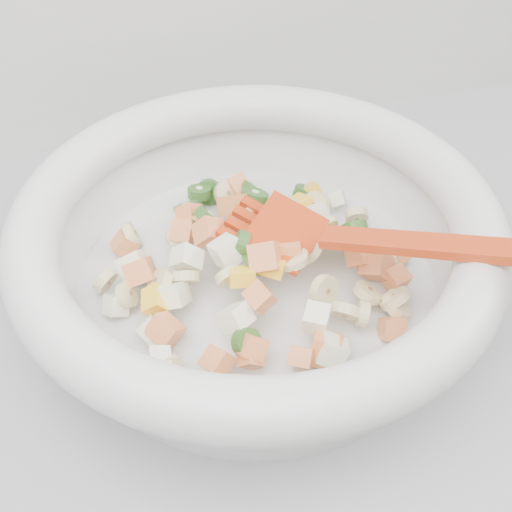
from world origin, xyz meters
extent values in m
cube|color=gray|center=(0.00, 1.45, 0.45)|extent=(2.00, 0.60, 0.90)
cylinder|color=silver|center=(-0.17, 1.44, 0.91)|extent=(0.34, 0.34, 0.02)
torus|color=silver|center=(-0.17, 1.44, 0.99)|extent=(0.41, 0.41, 0.05)
cylinder|color=#D0CA8A|center=(-0.07, 1.37, 0.94)|extent=(0.03, 0.04, 0.03)
cylinder|color=#D0CA8A|center=(-0.27, 1.52, 0.93)|extent=(0.02, 0.03, 0.03)
cylinder|color=#D0CA8A|center=(-0.10, 1.46, 0.94)|extent=(0.03, 0.02, 0.04)
cylinder|color=#D0CA8A|center=(-0.06, 1.48, 0.94)|extent=(0.03, 0.02, 0.03)
cylinder|color=#D0CA8A|center=(-0.27, 1.35, 0.93)|extent=(0.03, 0.02, 0.03)
cylinder|color=#D0CA8A|center=(-0.22, 1.32, 0.93)|extent=(0.03, 0.03, 0.03)
cylinder|color=#D0CA8A|center=(-0.10, 1.50, 0.94)|extent=(0.03, 0.04, 0.03)
cylinder|color=#D0CA8A|center=(-0.29, 1.43, 0.94)|extent=(0.02, 0.03, 0.03)
cylinder|color=#D0CA8A|center=(-0.15, 1.47, 0.96)|extent=(0.03, 0.03, 0.02)
cylinder|color=#D0CA8A|center=(-0.20, 1.41, 0.96)|extent=(0.03, 0.02, 0.03)
cylinder|color=#D0CA8A|center=(-0.10, 1.36, 0.94)|extent=(0.02, 0.03, 0.03)
cylinder|color=#D0CA8A|center=(-0.07, 1.44, 0.94)|extent=(0.03, 0.03, 0.02)
cylinder|color=#D0CA8A|center=(-0.15, 1.41, 0.96)|extent=(0.04, 0.04, 0.02)
cylinder|color=#D0CA8A|center=(-0.13, 1.49, 0.95)|extent=(0.04, 0.03, 0.04)
cylinder|color=#D0CA8A|center=(-0.13, 1.38, 0.95)|extent=(0.04, 0.02, 0.04)
cylinder|color=#D0CA8A|center=(-0.05, 1.42, 0.93)|extent=(0.02, 0.03, 0.03)
cylinder|color=#D0CA8A|center=(-0.17, 1.54, 0.94)|extent=(0.04, 0.03, 0.03)
cylinder|color=#D0CA8A|center=(-0.17, 1.48, 0.96)|extent=(0.03, 0.03, 0.03)
cylinder|color=#D0CA8A|center=(-0.26, 1.43, 0.95)|extent=(0.03, 0.04, 0.03)
cylinder|color=#D0CA8A|center=(-0.09, 1.39, 0.93)|extent=(0.04, 0.04, 0.03)
cylinder|color=#D0CA8A|center=(-0.07, 1.37, 0.93)|extent=(0.03, 0.04, 0.03)
cylinder|color=#D0CA8A|center=(-0.30, 1.46, 0.93)|extent=(0.02, 0.03, 0.03)
cylinder|color=#D0CA8A|center=(-0.12, 1.37, 0.94)|extent=(0.03, 0.03, 0.03)
cylinder|color=#D0CA8A|center=(-0.13, 1.43, 0.95)|extent=(0.03, 0.03, 0.03)
cylinder|color=#D0CA8A|center=(-0.24, 1.43, 0.95)|extent=(0.03, 0.02, 0.03)
cylinder|color=#D0CA8A|center=(-0.23, 1.49, 0.94)|extent=(0.03, 0.03, 0.03)
cube|color=#F5894D|center=(-0.08, 1.35, 0.93)|extent=(0.02, 0.02, 0.03)
cube|color=#F5894D|center=(-0.14, 1.34, 0.93)|extent=(0.03, 0.04, 0.03)
cube|color=#F5894D|center=(-0.08, 1.42, 0.95)|extent=(0.03, 0.03, 0.03)
cube|color=#F5894D|center=(-0.17, 1.33, 0.93)|extent=(0.03, 0.03, 0.02)
cube|color=#F5894D|center=(-0.20, 1.35, 0.93)|extent=(0.03, 0.02, 0.03)
cube|color=#F5894D|center=(-0.26, 1.39, 0.94)|extent=(0.04, 0.03, 0.03)
cube|color=#F5894D|center=(-0.19, 1.38, 0.96)|extent=(0.03, 0.03, 0.03)
cube|color=#F5894D|center=(-0.16, 1.55, 0.94)|extent=(0.03, 0.04, 0.03)
cube|color=#F5894D|center=(-0.27, 1.45, 0.94)|extent=(0.03, 0.03, 0.04)
cube|color=#F5894D|center=(-0.28, 1.51, 0.93)|extent=(0.03, 0.02, 0.03)
cube|color=#F5894D|center=(-0.07, 1.41, 0.94)|extent=(0.04, 0.03, 0.04)
cube|color=#F5894D|center=(-0.22, 1.51, 0.95)|extent=(0.03, 0.03, 0.03)
cube|color=#F5894D|center=(-0.20, 1.35, 0.94)|extent=(0.03, 0.03, 0.03)
cube|color=#F5894D|center=(-0.21, 1.47, 0.96)|extent=(0.03, 0.03, 0.04)
cube|color=#F5894D|center=(-0.23, 1.49, 0.95)|extent=(0.03, 0.03, 0.03)
cube|color=#F5894D|center=(-0.21, 1.50, 0.95)|extent=(0.02, 0.03, 0.03)
cube|color=#F5894D|center=(-0.23, 1.34, 0.94)|extent=(0.03, 0.03, 0.03)
cube|color=#F5894D|center=(-0.17, 1.41, 0.97)|extent=(0.03, 0.04, 0.04)
cube|color=#F5894D|center=(-0.10, 1.44, 0.95)|extent=(0.03, 0.03, 0.03)
cube|color=#F5894D|center=(-0.04, 1.43, 0.93)|extent=(0.03, 0.03, 0.03)
cube|color=#F5894D|center=(-0.22, 1.31, 0.93)|extent=(0.02, 0.03, 0.03)
cube|color=#F5894D|center=(-0.06, 1.40, 0.93)|extent=(0.03, 0.03, 0.02)
cube|color=#F5894D|center=(-0.18, 1.51, 0.95)|extent=(0.03, 0.03, 0.03)
cube|color=#F5894D|center=(-0.15, 1.42, 0.96)|extent=(0.02, 0.03, 0.02)
cylinder|color=green|center=(-0.19, 1.44, 0.97)|extent=(0.02, 0.03, 0.03)
cylinder|color=green|center=(-0.19, 1.56, 0.93)|extent=(0.04, 0.02, 0.04)
cylinder|color=green|center=(-0.15, 1.54, 0.94)|extent=(0.04, 0.04, 0.03)
cylinder|color=green|center=(-0.18, 1.42, 0.96)|extent=(0.03, 0.03, 0.03)
cylinder|color=green|center=(-0.22, 1.53, 0.94)|extent=(0.03, 0.03, 0.02)
cylinder|color=green|center=(-0.20, 1.35, 0.94)|extent=(0.03, 0.03, 0.03)
cylinder|color=green|center=(-0.21, 1.50, 0.95)|extent=(0.03, 0.03, 0.03)
cylinder|color=green|center=(-0.21, 1.49, 0.95)|extent=(0.03, 0.03, 0.02)
cylinder|color=green|center=(-0.10, 1.53, 0.93)|extent=(0.03, 0.03, 0.02)
cylinder|color=green|center=(-0.07, 1.46, 0.94)|extent=(0.03, 0.02, 0.03)
cylinder|color=green|center=(-0.20, 1.48, 0.96)|extent=(0.03, 0.03, 0.04)
cylinder|color=green|center=(-0.20, 1.56, 0.94)|extent=(0.03, 0.03, 0.02)
cylinder|color=green|center=(-0.20, 1.31, 0.93)|extent=(0.04, 0.04, 0.03)
cylinder|color=green|center=(-0.11, 1.51, 0.94)|extent=(0.04, 0.04, 0.03)
cylinder|color=green|center=(-0.15, 1.52, 0.95)|extent=(0.04, 0.04, 0.02)
cube|color=#F3ECCE|center=(-0.10, 1.48, 0.94)|extent=(0.03, 0.02, 0.03)
cube|color=#F3ECCE|center=(-0.27, 1.36, 0.93)|extent=(0.02, 0.02, 0.03)
cube|color=#F3ECCE|center=(-0.14, 1.36, 0.95)|extent=(0.03, 0.03, 0.02)
cube|color=#F3ECCE|center=(-0.20, 1.43, 0.97)|extent=(0.03, 0.03, 0.03)
cube|color=#F3ECCE|center=(-0.21, 1.38, 0.95)|extent=(0.03, 0.03, 0.03)
cube|color=#F3ECCE|center=(-0.30, 1.43, 0.93)|extent=(0.03, 0.03, 0.03)
cube|color=#F3ECCE|center=(-0.14, 1.33, 0.94)|extent=(0.03, 0.03, 0.03)
cube|color=#F3ECCE|center=(-0.07, 1.52, 0.93)|extent=(0.02, 0.02, 0.03)
cube|color=#F3ECCE|center=(-0.23, 1.45, 0.96)|extent=(0.03, 0.03, 0.03)
cube|color=#F3ECCE|center=(-0.28, 1.47, 0.93)|extent=(0.03, 0.03, 0.04)
cube|color=#F3ECCE|center=(-0.25, 1.42, 0.94)|extent=(0.03, 0.04, 0.03)
cube|color=#F3ECCE|center=(-0.27, 1.39, 0.93)|extent=(0.02, 0.03, 0.03)
cube|color=yellow|center=(-0.17, 1.41, 0.96)|extent=(0.03, 0.03, 0.02)
cube|color=yellow|center=(-0.09, 1.45, 0.95)|extent=(0.03, 0.03, 0.03)
cube|color=yellow|center=(-0.09, 1.53, 0.94)|extent=(0.02, 0.03, 0.03)
cube|color=yellow|center=(-0.11, 1.51, 0.94)|extent=(0.02, 0.03, 0.02)
cube|color=yellow|center=(-0.19, 1.41, 0.96)|extent=(0.02, 0.02, 0.02)
cube|color=yellow|center=(-0.27, 1.42, 0.94)|extent=(0.03, 0.03, 0.02)
cube|color=#B1300F|center=(-0.15, 1.44, 0.97)|extent=(0.09, 0.09, 0.03)
cube|color=#B1300F|center=(-0.16, 1.48, 0.97)|extent=(0.03, 0.03, 0.01)
cube|color=#B1300F|center=(-0.17, 1.47, 0.97)|extent=(0.03, 0.03, 0.01)
cube|color=#B1300F|center=(-0.18, 1.46, 0.97)|extent=(0.03, 0.03, 0.01)
cube|color=#B1300F|center=(-0.19, 1.45, 0.97)|extent=(0.03, 0.03, 0.01)
cube|color=#B1300F|center=(-0.05, 1.35, 1.01)|extent=(0.17, 0.15, 0.06)
camera|label=1|loc=(-0.28, 1.05, 1.34)|focal=45.00mm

